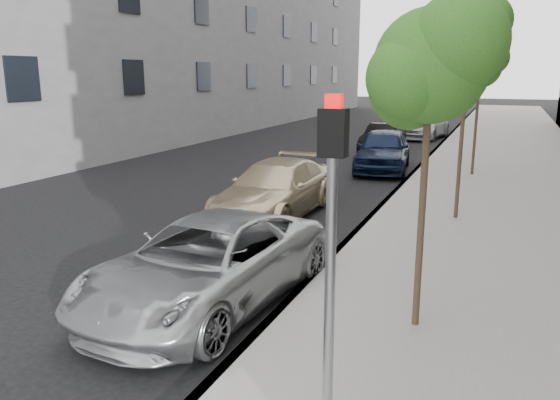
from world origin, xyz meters
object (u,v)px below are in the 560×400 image
Objects in this scene: tree_mid at (471,35)px; sedan_rear at (425,126)px; tree_near at (433,66)px; sedan_black at (383,138)px; signal_pole at (331,239)px; tree_far at (481,67)px; suv at (275,189)px; sedan_blue at (383,150)px; minivan at (208,263)px.

sedan_rear is at bearing 100.31° from tree_mid.
tree_near reaches higher than sedan_black.
sedan_rear is at bearing 94.50° from signal_pole.
tree_far reaches higher than signal_pole.
sedan_rear is at bearing 105.75° from tree_far.
sedan_rear is (1.19, 19.40, -0.02)m from suv.
suv is (-4.52, -1.11, -3.84)m from tree_mid.
tree_near is 7.68m from suv.
sedan_rear is at bearing 82.97° from sedan_blue.
signal_pole reaches higher than sedan_rear.
sedan_black is at bearing 90.78° from suv.
sedan_black is (-1.05, 18.46, -0.04)m from minivan.
tree_near is 25.21m from sedan_rear.
signal_pole is at bearing -62.60° from suv.
suv is (-4.52, 5.39, -3.08)m from tree_near.
tree_mid is at bearing -70.68° from sedan_blue.
tree_near is at bearing 80.45° from signal_pole.
signal_pole is at bearing -38.20° from minivan.
sedan_blue reaches higher than sedan_black.
tree_near is at bearing -48.62° from suv.
sedan_black is at bearing 94.85° from sedan_blue.
tree_far is 16.09m from signal_pole.
signal_pole is 4.29m from minivan.
tree_mid is 6.53m from tree_far.
tree_near is at bearing -90.00° from tree_far.
signal_pole is at bearing -77.77° from sedan_black.
tree_far is (0.00, 6.50, -0.66)m from tree_mid.
signal_pole reaches higher than sedan_black.
tree_near is 0.98× the size of tree_far.
suv is at bearing 114.53° from signal_pole.
sedan_rear is (0.00, 25.04, -0.00)m from minivan.
tree_mid is 6.03m from suv.
sedan_blue is (0.00, 13.46, 0.11)m from minivan.
tree_far is (-0.00, 13.00, 0.10)m from tree_near.
tree_far is 14.02m from minivan.
sedan_black is at bearing 98.64° from minivan.
tree_far reaches higher than sedan_blue.
suv reaches higher than sedan_black.
tree_far is at bearing 90.00° from tree_mid.
sedan_blue is 5.11m from sedan_black.
tree_mid reaches higher than sedan_blue.
tree_near is 13.96m from sedan_blue.
signal_pole is at bearing -91.53° from tree_far.
minivan is (-3.33, -6.74, -3.86)m from tree_mid.
tree_near is at bearing 9.57° from minivan.
tree_mid is 1.31× the size of sedan_black.
sedan_blue is (-2.90, 16.22, -1.44)m from signal_pole.
minivan is 1.06× the size of sedan_blue.
tree_mid is 13.10m from sedan_black.
tree_mid is at bearing -67.83° from sedan_black.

